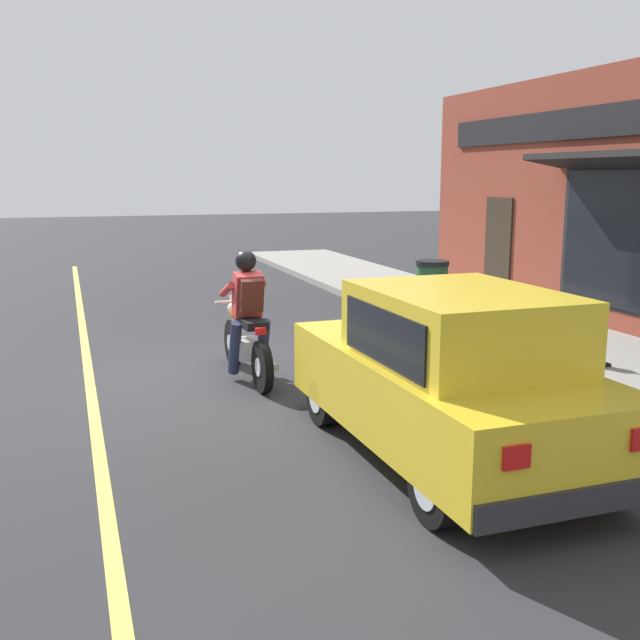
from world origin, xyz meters
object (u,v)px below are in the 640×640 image
Objects in this scene: motorcycle_with_rider at (247,326)px; trash_bin at (432,289)px; traffic_cone at (592,342)px; car_hatchback at (448,377)px.

trash_bin is at bearing 31.06° from motorcycle_with_rider.
trash_bin is at bearing 97.80° from traffic_cone.
car_hatchback is (1.07, -3.24, 0.09)m from motorcycle_with_rider.
traffic_cone is 0.61× the size of trash_bin.
car_hatchback is 3.71m from traffic_cone.
car_hatchback reaches higher than trash_bin.
motorcycle_with_rider is 3.42m from car_hatchback.
trash_bin is (3.71, 2.23, -0.04)m from motorcycle_with_rider.
trash_bin is (-0.48, 3.50, 0.20)m from traffic_cone.
motorcycle_with_rider reaches higher than traffic_cone.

